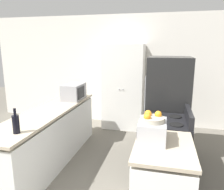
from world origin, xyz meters
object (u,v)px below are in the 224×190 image
(toaster_oven, at_px, (152,131))
(fruit_bowl, at_px, (152,118))
(pantry_cabinet, at_px, (123,87))
(stove, at_px, (164,150))
(wine_bottle, at_px, (16,124))
(microwave, at_px, (74,92))
(refrigerator, at_px, (167,108))

(toaster_oven, relative_size, fruit_bowl, 1.54)
(pantry_cabinet, height_order, toaster_oven, pantry_cabinet)
(stove, bearing_deg, wine_bottle, -152.59)
(microwave, bearing_deg, refrigerator, -2.34)
(pantry_cabinet, distance_m, wine_bottle, 2.92)
(pantry_cabinet, relative_size, fruit_bowl, 7.86)
(stove, relative_size, microwave, 2.08)
(stove, xyz_separation_m, microwave, (-1.70, 0.83, 0.58))
(wine_bottle, bearing_deg, pantry_cabinet, 75.62)
(microwave, distance_m, fruit_bowl, 2.19)
(pantry_cabinet, xyz_separation_m, microwave, (-0.74, -1.13, 0.08))
(stove, height_order, fruit_bowl, fruit_bowl)
(microwave, relative_size, wine_bottle, 1.70)
(wine_bottle, bearing_deg, refrigerator, 43.72)
(stove, bearing_deg, microwave, 154.05)
(fruit_bowl, bearing_deg, stove, 77.96)
(stove, distance_m, toaster_oven, 0.91)
(pantry_cabinet, xyz_separation_m, toaster_oven, (0.81, -2.66, 0.04))
(pantry_cabinet, bearing_deg, toaster_oven, -73.16)
(refrigerator, height_order, fruit_bowl, refrigerator)
(wine_bottle, relative_size, fruit_bowl, 1.22)
(refrigerator, distance_m, wine_bottle, 2.36)
(fruit_bowl, bearing_deg, pantry_cabinet, 106.69)
(pantry_cabinet, bearing_deg, microwave, -123.29)
(refrigerator, distance_m, microwave, 1.73)
(refrigerator, relative_size, fruit_bowl, 6.99)
(stove, relative_size, fruit_bowl, 4.30)
(pantry_cabinet, xyz_separation_m, stove, (0.96, -1.95, -0.51))
(microwave, bearing_deg, toaster_oven, -44.76)
(toaster_oven, bearing_deg, pantry_cabinet, 106.84)
(refrigerator, xyz_separation_m, toaster_oven, (-0.17, -1.46, 0.14))
(wine_bottle, height_order, fruit_bowl, fruit_bowl)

